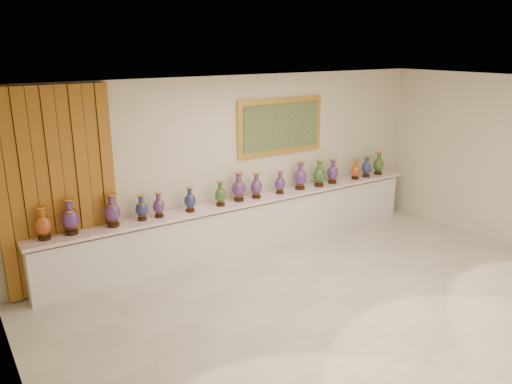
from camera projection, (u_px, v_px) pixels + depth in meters
ground at (332, 299)px, 7.10m from camera, size 8.00×8.00×0.00m
room at (101, 179)px, 7.32m from camera, size 8.00×8.00×8.00m
counter at (246, 225)px, 8.79m from camera, size 7.28×0.48×0.90m
vase_0 at (43, 225)px, 6.83m from camera, size 0.22×0.22×0.48m
vase_1 at (70, 218)px, 7.02m from camera, size 0.29×0.29×0.52m
vase_2 at (112, 212)px, 7.32m from camera, size 0.28×0.28×0.50m
vase_3 at (142, 209)px, 7.60m from camera, size 0.23×0.23×0.40m
vase_4 at (159, 206)px, 7.73m from camera, size 0.24×0.24×0.40m
vase_5 at (190, 201)px, 7.99m from camera, size 0.20×0.20×0.41m
vase_6 at (220, 195)px, 8.27m from camera, size 0.22×0.22×0.42m
vase_7 at (239, 188)px, 8.52m from camera, size 0.26×0.26×0.51m
vase_8 at (256, 187)px, 8.68m from camera, size 0.26×0.26×0.45m
vase_9 at (280, 183)px, 8.96m from camera, size 0.25×0.25×0.42m
vase_10 at (300, 177)px, 9.21m from camera, size 0.30×0.30×0.52m
vase_11 at (319, 175)px, 9.40m from camera, size 0.27×0.27×0.51m
vase_12 at (333, 172)px, 9.61m from camera, size 0.28×0.28×0.48m
vase_13 at (356, 170)px, 9.91m from camera, size 0.25×0.25×0.41m
vase_14 at (367, 168)px, 10.07m from camera, size 0.23×0.23×0.43m
vase_15 at (379, 164)px, 10.28m from camera, size 0.28×0.28×0.46m
label_card at (121, 227)px, 7.34m from camera, size 0.10×0.06×0.00m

